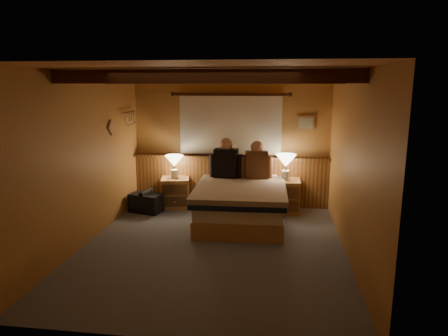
% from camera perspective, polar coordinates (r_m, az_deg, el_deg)
% --- Properties ---
extents(floor, '(4.20, 4.20, 0.00)m').
position_cam_1_polar(floor, '(5.68, -1.60, -11.18)').
color(floor, '#4C525B').
rests_on(floor, ground).
extents(ceiling, '(4.20, 4.20, 0.00)m').
position_cam_1_polar(ceiling, '(5.23, -1.75, 13.81)').
color(ceiling, '#BD8147').
rests_on(ceiling, wall_back).
extents(wall_back, '(3.60, 0.00, 3.60)m').
position_cam_1_polar(wall_back, '(7.38, 0.97, 3.88)').
color(wall_back, '#B57841').
rests_on(wall_back, floor).
extents(wall_left, '(0.00, 4.20, 4.20)m').
position_cam_1_polar(wall_left, '(5.89, -19.24, 1.20)').
color(wall_left, '#B57841').
rests_on(wall_left, floor).
extents(wall_right, '(0.00, 4.20, 4.20)m').
position_cam_1_polar(wall_right, '(5.34, 17.75, 0.27)').
color(wall_right, '#B57841').
rests_on(wall_right, floor).
extents(wall_front, '(3.60, 0.00, 3.60)m').
position_cam_1_polar(wall_front, '(3.33, -7.55, -6.05)').
color(wall_front, '#B57841').
rests_on(wall_front, floor).
extents(wainscot, '(3.60, 0.23, 0.94)m').
position_cam_1_polar(wainscot, '(7.45, 0.89, -1.64)').
color(wainscot, brown).
rests_on(wainscot, wall_back).
extents(curtain_window, '(2.18, 0.09, 1.11)m').
position_cam_1_polar(curtain_window, '(7.27, 0.91, 6.31)').
color(curtain_window, '#442011').
rests_on(curtain_window, wall_back).
extents(ceiling_beams, '(3.60, 1.65, 0.16)m').
position_cam_1_polar(ceiling_beams, '(5.38, -1.48, 12.80)').
color(ceiling_beams, '#442011').
rests_on(ceiling_beams, ceiling).
extents(coat_rail, '(0.05, 0.55, 0.24)m').
position_cam_1_polar(coat_rail, '(7.23, -13.30, 7.13)').
color(coat_rail, silver).
rests_on(coat_rail, wall_left).
extents(framed_print, '(0.30, 0.04, 0.25)m').
position_cam_1_polar(framed_print, '(7.28, 11.63, 6.31)').
color(framed_print, '#A17950').
rests_on(framed_print, wall_back).
extents(bed, '(1.48, 1.87, 0.62)m').
position_cam_1_polar(bed, '(6.53, 2.40, -5.04)').
color(bed, '#B17C4B').
rests_on(bed, floor).
extents(nightstand_left, '(0.58, 0.54, 0.55)m').
position_cam_1_polar(nightstand_left, '(7.41, -6.97, -3.50)').
color(nightstand_left, '#B17C4B').
rests_on(nightstand_left, floor).
extents(nightstand_right, '(0.53, 0.48, 0.58)m').
position_cam_1_polar(nightstand_right, '(7.16, 8.64, -3.95)').
color(nightstand_right, '#B17C4B').
rests_on(nightstand_right, floor).
extents(lamp_left, '(0.33, 0.33, 0.43)m').
position_cam_1_polar(lamp_left, '(7.26, -7.11, 0.83)').
color(lamp_left, silver).
rests_on(lamp_left, nightstand_left).
extents(lamp_right, '(0.35, 0.35, 0.46)m').
position_cam_1_polar(lamp_right, '(6.98, 8.83, 0.83)').
color(lamp_right, silver).
rests_on(lamp_right, nightstand_right).
extents(person_left, '(0.59, 0.26, 0.72)m').
position_cam_1_polar(person_left, '(6.96, 0.29, 0.99)').
color(person_left, black).
rests_on(person_left, bed).
extents(person_right, '(0.55, 0.26, 0.68)m').
position_cam_1_polar(person_right, '(6.92, 4.68, 0.73)').
color(person_right, '#543421').
rests_on(person_right, bed).
extents(duffel_bag, '(0.61, 0.45, 0.40)m').
position_cam_1_polar(duffel_bag, '(7.23, -11.06, -4.86)').
color(duffel_bag, black).
rests_on(duffel_bag, floor).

